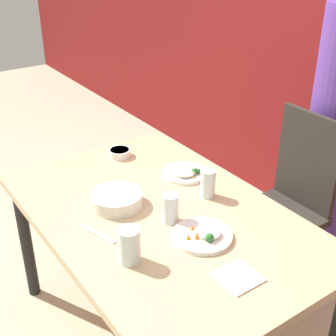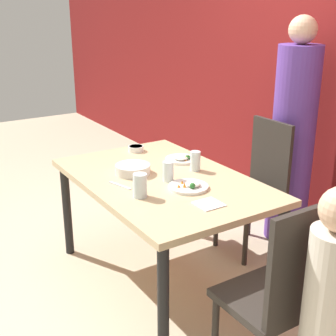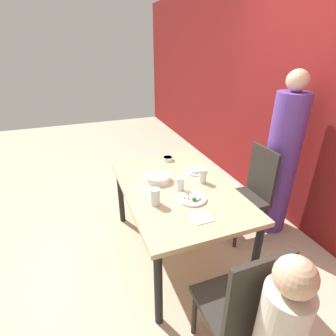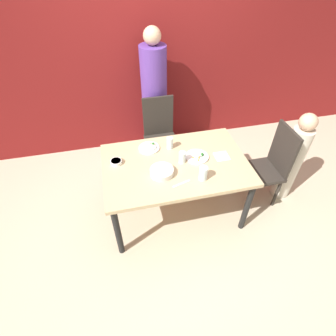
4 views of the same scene
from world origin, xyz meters
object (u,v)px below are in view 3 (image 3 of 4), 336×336
object	(u,v)px
chair_child_spot	(241,306)
glass_water_tall	(155,197)
person_adult	(281,162)
plate_rice_adult	(196,171)
chair_adult_spot	(251,191)
bowl_curry	(158,178)

from	to	relation	value
chair_child_spot	glass_water_tall	distance (m)	0.94
person_adult	plate_rice_adult	size ratio (longest dim) A/B	7.67
chair_child_spot	plate_rice_adult	size ratio (longest dim) A/B	4.42
chair_adult_spot	person_adult	distance (m)	0.42
chair_child_spot	person_adult	distance (m)	1.60
chair_child_spot	person_adult	bearing A→B (deg)	-138.02
chair_adult_spot	glass_water_tall	distance (m)	1.13
chair_child_spot	bowl_curry	world-z (taller)	chair_child_spot
chair_child_spot	bowl_curry	bearing A→B (deg)	-86.03
chair_child_spot	bowl_curry	distance (m)	1.25
person_adult	glass_water_tall	size ratio (longest dim) A/B	12.21
chair_child_spot	glass_water_tall	xyz separation A→B (m)	(-0.87, -0.23, 0.28)
chair_child_spot	plate_rice_adult	xyz separation A→B (m)	(-1.27, 0.32, 0.23)
chair_adult_spot	glass_water_tall	bearing A→B (deg)	-80.40
bowl_curry	plate_rice_adult	distance (m)	0.41
chair_adult_spot	person_adult	bearing A→B (deg)	90.00
person_adult	glass_water_tall	bearing A→B (deg)	-82.58
bowl_curry	glass_water_tall	xyz separation A→B (m)	(0.36, -0.15, 0.04)
person_adult	plate_rice_adult	xyz separation A→B (m)	(-0.22, -0.85, -0.05)
chair_child_spot	glass_water_tall	size ratio (longest dim) A/B	7.04
chair_adult_spot	bowl_curry	bearing A→B (deg)	-100.49
bowl_curry	chair_child_spot	bearing A→B (deg)	3.97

